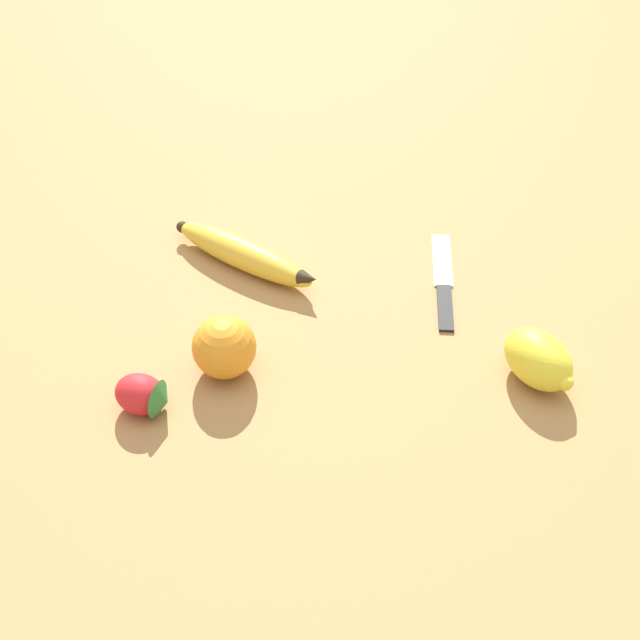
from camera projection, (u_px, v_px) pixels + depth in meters
name	position (u px, v px, depth m)	size (l,w,h in m)	color
ground_plane	(341.00, 330.00, 0.97)	(3.00, 3.00, 0.00)	#A87A47
banana	(245.00, 255.00, 1.04)	(0.10, 0.20, 0.04)	gold
orange	(224.00, 347.00, 0.91)	(0.07, 0.07, 0.07)	orange
strawberry	(144.00, 395.00, 0.88)	(0.06, 0.07, 0.04)	red
lemon	(539.00, 359.00, 0.90)	(0.06, 0.09, 0.06)	yellow
paring_knife	(444.00, 283.00, 1.02)	(0.12, 0.14, 0.01)	silver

